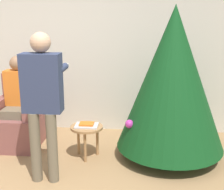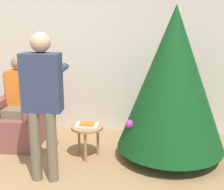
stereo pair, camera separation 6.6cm
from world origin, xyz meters
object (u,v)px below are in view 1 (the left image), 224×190
object	(u,v)px
armchair	(20,121)
side_stool	(87,131)
person_seated	(17,97)
person_standing	(42,95)
christmas_tree	(172,79)

from	to	relation	value
armchair	side_stool	bearing A→B (deg)	-18.29
armchair	person_seated	world-z (taller)	person_seated
person_standing	side_stool	distance (m)	0.94
person_seated	person_standing	xyz separation A→B (m)	(0.66, -0.90, 0.30)
armchair	person_seated	xyz separation A→B (m)	(0.00, -0.03, 0.35)
side_stool	person_standing	bearing A→B (deg)	-122.77
person_seated	person_standing	world-z (taller)	person_standing
christmas_tree	armchair	size ratio (longest dim) A/B	1.96
armchair	christmas_tree	bearing A→B (deg)	-5.64
armchair	side_stool	world-z (taller)	armchair
armchair	person_seated	size ratio (longest dim) A/B	0.78
person_standing	side_stool	bearing A→B (deg)	57.23
person_standing	christmas_tree	bearing A→B (deg)	26.10
christmas_tree	person_standing	xyz separation A→B (m)	(-1.46, -0.72, -0.05)
armchair	person_standing	world-z (taller)	person_standing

